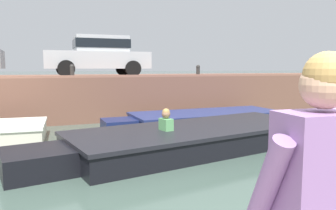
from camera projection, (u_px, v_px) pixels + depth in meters
ground_plane at (146, 159)px, 6.83m from camera, size 400.00×400.00×0.00m
far_quay_wall at (90, 94)px, 13.95m from camera, size 60.00×6.00×1.56m
far_wall_coping at (102, 76)px, 11.20m from camera, size 60.00×0.24×0.08m
boat_moored_central_navy at (200, 119)px, 10.84m from camera, size 5.95×1.91×0.43m
motorboat_passing at (188, 139)px, 7.55m from camera, size 7.42×3.28×1.00m
car_left_inner_silver at (99, 54)px, 12.72m from camera, size 3.94×1.99×1.54m
mooring_bollard_mid at (72, 70)px, 10.94m from camera, size 0.15×0.15×0.45m
mooring_bollard_east at (198, 70)px, 12.68m from camera, size 0.15×0.15×0.45m
person_seated_left at (311, 190)px, 1.41m from camera, size 0.55×0.55×0.97m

